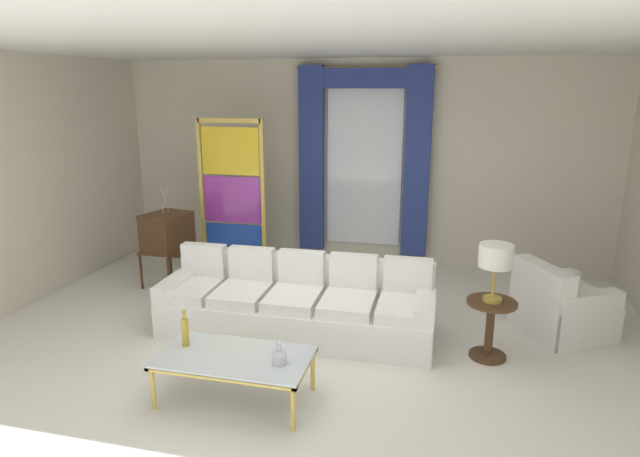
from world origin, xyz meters
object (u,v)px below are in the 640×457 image
coffee_table (234,359)px  vintage_tv (167,233)px  armchair_white (559,308)px  bottle_blue_decanter (185,331)px  bottle_crystal_tall (279,356)px  couch_white_long (298,304)px  stained_glass_divider (232,203)px  table_lamp_brass (496,258)px  peacock_figurine (256,271)px  round_side_table (490,324)px

coffee_table → vintage_tv: bearing=129.2°
vintage_tv → armchair_white: (4.82, -0.33, -0.44)m
bottle_blue_decanter → bottle_crystal_tall: (0.89, -0.11, -0.07)m
couch_white_long → stained_glass_divider: (-1.36, 1.50, 0.75)m
bottle_crystal_tall → armchair_white: size_ratio=0.19×
couch_white_long → bottle_blue_decanter: size_ratio=8.50×
coffee_table → table_lamp_brass: bearing=31.1°
bottle_blue_decanter → vintage_tv: 2.72m
table_lamp_brass → coffee_table: bearing=-148.9°
bottle_crystal_tall → vintage_tv: size_ratio=0.16×
vintage_tv → peacock_figurine: vintage_tv is taller
armchair_white → stained_glass_divider: stained_glass_divider is taller
coffee_table → stained_glass_divider: 3.24m
bottle_blue_decanter → armchair_white: 3.92m
coffee_table → vintage_tv: 3.06m
vintage_tv → bottle_blue_decanter: bearing=-57.8°
bottle_crystal_tall → peacock_figurine: 2.89m
vintage_tv → round_side_table: bearing=-14.8°
vintage_tv → stained_glass_divider: (0.70, 0.56, 0.33)m
couch_white_long → armchair_white: (2.76, 0.61, -0.02)m
stained_glass_divider → peacock_figurine: size_ratio=3.67×
coffee_table → round_side_table: bearing=31.1°
armchair_white → peacock_figurine: bearing=171.6°
coffee_table → round_side_table: 2.50m
armchair_white → round_side_table: bearing=-135.7°
table_lamp_brass → vintage_tv: bearing=165.2°
couch_white_long → round_side_table: (1.99, -0.14, 0.05)m
bottle_crystal_tall → armchair_white: bearing=39.8°
couch_white_long → table_lamp_brass: size_ratio=5.15×
bottle_blue_decanter → round_side_table: bottle_blue_decanter is taller
bottle_blue_decanter → stained_glass_divider: bearing=104.5°
coffee_table → table_lamp_brass: (2.14, 1.29, 0.65)m
coffee_table → vintage_tv: size_ratio=0.95×
vintage_tv → stained_glass_divider: 0.96m
stained_glass_divider → round_side_table: bearing=-26.0°
armchair_white → stained_glass_divider: 4.28m
coffee_table → armchair_white: (2.90, 2.03, -0.09)m
couch_white_long → round_side_table: size_ratio=4.93×
coffee_table → bottle_crystal_tall: 0.43m
peacock_figurine → round_side_table: size_ratio=1.01×
coffee_table → armchair_white: size_ratio=1.16×
bottle_crystal_tall → armchair_white: 3.24m
bottle_blue_decanter → armchair_white: size_ratio=0.31×
coffee_table → table_lamp_brass: table_lamp_brass is taller
coffee_table → round_side_table: size_ratio=2.16×
couch_white_long → round_side_table: 2.00m
couch_white_long → vintage_tv: 2.30m
couch_white_long → coffee_table: 1.44m
bottle_crystal_tall → stained_glass_divider: 3.43m
armchair_white → round_side_table: (-0.76, -0.74, 0.07)m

